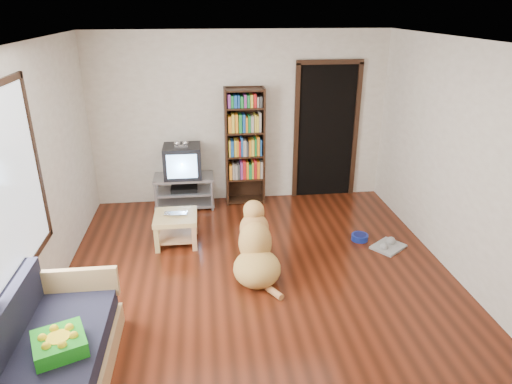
{
  "coord_description": "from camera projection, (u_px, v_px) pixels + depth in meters",
  "views": [
    {
      "loc": [
        -0.56,
        -4.34,
        2.93
      ],
      "look_at": [
        0.01,
        0.53,
        0.9
      ],
      "focal_mm": 32.0,
      "sensor_mm": 36.0,
      "label": 1
    }
  ],
  "objects": [
    {
      "name": "ground",
      "position": [
        260.0,
        283.0,
        5.16
      ],
      "size": [
        5.0,
        5.0,
        0.0
      ],
      "primitive_type": "plane",
      "color": "#531D0E",
      "rests_on": "ground"
    },
    {
      "name": "ceiling",
      "position": [
        262.0,
        42.0,
        4.17
      ],
      "size": [
        5.0,
        5.0,
        0.0
      ],
      "primitive_type": "plane",
      "rotation": [
        3.14,
        0.0,
        0.0
      ],
      "color": "white",
      "rests_on": "ground"
    },
    {
      "name": "wall_back",
      "position": [
        240.0,
        119.0,
        6.96
      ],
      "size": [
        4.5,
        0.0,
        4.5
      ],
      "primitive_type": "plane",
      "rotation": [
        1.57,
        0.0,
        0.0
      ],
      "color": "silver",
      "rests_on": "ground"
    },
    {
      "name": "wall_front",
      "position": [
        322.0,
        342.0,
        2.37
      ],
      "size": [
        4.5,
        0.0,
        4.5
      ],
      "primitive_type": "plane",
      "rotation": [
        -1.57,
        0.0,
        0.0
      ],
      "color": "silver",
      "rests_on": "ground"
    },
    {
      "name": "wall_left",
      "position": [
        31.0,
        185.0,
        4.42
      ],
      "size": [
        0.0,
        5.0,
        5.0
      ],
      "primitive_type": "plane",
      "rotation": [
        1.57,
        0.0,
        1.57
      ],
      "color": "silver",
      "rests_on": "ground"
    },
    {
      "name": "wall_right",
      "position": [
        468.0,
        167.0,
        4.91
      ],
      "size": [
        0.0,
        5.0,
        5.0
      ],
      "primitive_type": "plane",
      "rotation": [
        1.57,
        0.0,
        -1.57
      ],
      "color": "silver",
      "rests_on": "ground"
    },
    {
      "name": "green_cushion",
      "position": [
        59.0,
        344.0,
        3.54
      ],
      "size": [
        0.49,
        0.49,
        0.13
      ],
      "primitive_type": "cube",
      "rotation": [
        0.0,
        0.0,
        0.39
      ],
      "color": "green",
      "rests_on": "sofa"
    },
    {
      "name": "laptop",
      "position": [
        175.0,
        215.0,
        5.86
      ],
      "size": [
        0.31,
        0.22,
        0.02
      ],
      "primitive_type": "imported",
      "rotation": [
        0.0,
        0.0,
        -0.09
      ],
      "color": "#B7B6BB",
      "rests_on": "coffee_table"
    },
    {
      "name": "dog_bowl",
      "position": [
        360.0,
        237.0,
        6.09
      ],
      "size": [
        0.22,
        0.22,
        0.08
      ],
      "primitive_type": "cylinder",
      "color": "navy",
      "rests_on": "ground"
    },
    {
      "name": "grey_rag",
      "position": [
        388.0,
        247.0,
        5.9
      ],
      "size": [
        0.51,
        0.5,
        0.03
      ],
      "primitive_type": "cube",
      "rotation": [
        0.0,
        0.0,
        0.64
      ],
      "color": "#989898",
      "rests_on": "ground"
    },
    {
      "name": "window",
      "position": [
        9.0,
        185.0,
        3.89
      ],
      "size": [
        0.03,
        1.46,
        1.7
      ],
      "color": "white",
      "rests_on": "wall_left"
    },
    {
      "name": "doorway",
      "position": [
        326.0,
        128.0,
        7.16
      ],
      "size": [
        1.03,
        0.05,
        2.19
      ],
      "color": "black",
      "rests_on": "wall_back"
    },
    {
      "name": "tv_stand",
      "position": [
        184.0,
        190.0,
        7.03
      ],
      "size": [
        0.9,
        0.45,
        0.5
      ],
      "color": "#99999E",
      "rests_on": "ground"
    },
    {
      "name": "crt_tv",
      "position": [
        183.0,
        160.0,
        6.87
      ],
      "size": [
        0.55,
        0.52,
        0.58
      ],
      "color": "black",
      "rests_on": "tv_stand"
    },
    {
      "name": "bookshelf",
      "position": [
        245.0,
        141.0,
        6.94
      ],
      "size": [
        0.6,
        0.3,
        1.8
      ],
      "color": "black",
      "rests_on": "ground"
    },
    {
      "name": "sofa",
      "position": [
        47.0,
        369.0,
        3.59
      ],
      "size": [
        0.8,
        1.8,
        0.8
      ],
      "color": "tan",
      "rests_on": "ground"
    },
    {
      "name": "coffee_table",
      "position": [
        176.0,
        223.0,
        5.94
      ],
      "size": [
        0.55,
        0.55,
        0.4
      ],
      "color": "tan",
      "rests_on": "ground"
    },
    {
      "name": "dog",
      "position": [
        256.0,
        250.0,
        5.22
      ],
      "size": [
        0.55,
        1.05,
        0.86
      ],
      "color": "tan",
      "rests_on": "ground"
    }
  ]
}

